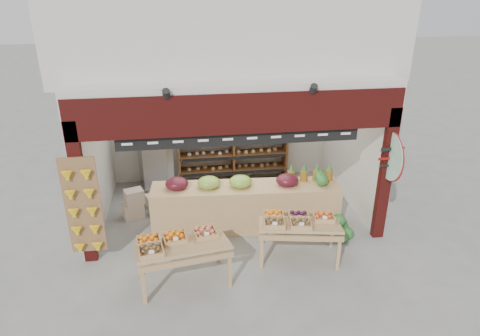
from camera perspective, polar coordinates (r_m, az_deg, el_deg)
name	(u,v)px	position (r m, az deg, el deg)	size (l,w,h in m)	color
ground	(233,219)	(9.21, -0.88, -6.83)	(60.00, 60.00, 0.00)	slate
shop_structure	(222,20)	(9.57, -2.36, 19.13)	(6.36, 5.12, 5.40)	beige
banana_board	(83,209)	(7.78, -20.19, -5.13)	(0.60, 0.15, 1.80)	brown
gift_sign	(391,156)	(8.24, 19.47, 1.47)	(0.04, 0.93, 0.92)	#BEEFD2
back_shelving	(233,139)	(10.55, -0.95, 3.90)	(2.72, 0.45, 1.71)	brown
refrigerator	(155,154)	(10.47, -11.26, 1.90)	(0.68, 0.68, 1.74)	#AFB1B6
cardboard_stack	(144,204)	(9.52, -12.67, -4.75)	(1.03, 0.88, 0.65)	silver
mid_counter	(245,205)	(8.69, 0.65, -4.94)	(3.79, 0.99, 1.16)	tan
display_table_left	(176,244)	(7.17, -8.60, -9.96)	(1.61, 1.06, 0.97)	tan
display_table_right	(296,222)	(7.76, 7.49, -7.14)	(1.58, 1.06, 0.95)	tan
watermelon_pile	(337,230)	(8.75, 12.84, -8.04)	(0.61, 0.61, 0.48)	#18491A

